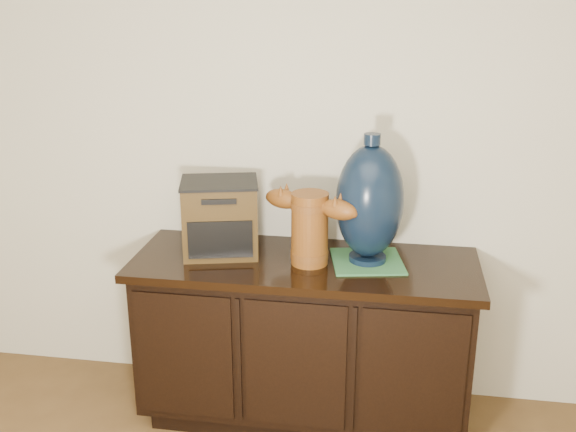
% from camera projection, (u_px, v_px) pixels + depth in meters
% --- Properties ---
extents(sideboard, '(1.46, 0.56, 0.75)m').
position_uv_depth(sideboard, '(304.00, 338.00, 2.96)').
color(sideboard, black).
rests_on(sideboard, ground).
extents(terracotta_vessel, '(0.42, 0.24, 0.31)m').
position_uv_depth(terracotta_vessel, '(310.00, 224.00, 2.76)').
color(terracotta_vessel, brown).
rests_on(terracotta_vessel, sideboard).
extents(tv_radio, '(0.37, 0.33, 0.32)m').
position_uv_depth(tv_radio, '(220.00, 217.00, 2.88)').
color(tv_radio, '#3A270E').
rests_on(tv_radio, sideboard).
extents(green_mat, '(0.34, 0.34, 0.01)m').
position_uv_depth(green_mat, '(367.00, 261.00, 2.82)').
color(green_mat, '#306B3C').
rests_on(green_mat, sideboard).
extents(lamp_base, '(0.33, 0.33, 0.54)m').
position_uv_depth(lamp_base, '(370.00, 202.00, 2.74)').
color(lamp_base, black).
rests_on(lamp_base, green_mat).
extents(spray_can, '(0.05, 0.05, 0.15)m').
position_uv_depth(spray_can, '(371.00, 237.00, 2.89)').
color(spray_can, '#5C130F').
rests_on(spray_can, sideboard).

